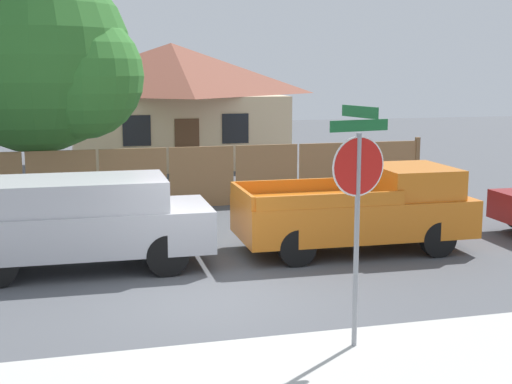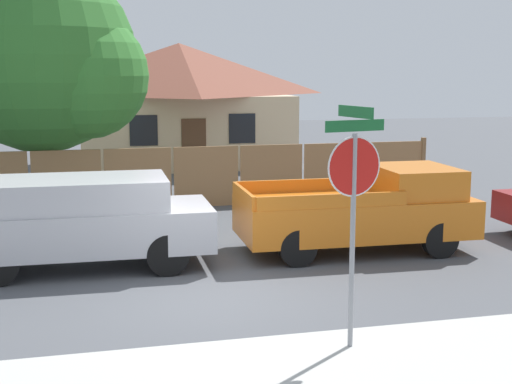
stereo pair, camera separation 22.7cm
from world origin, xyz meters
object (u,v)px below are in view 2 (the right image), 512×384
house (180,101)px  red_suv (82,219)px  orange_pickup (364,210)px  stop_sign (354,186)px  oak_tree (50,61)px

house → red_suv: bearing=-104.5°
house → orange_pickup: (1.68, -15.72, -1.65)m
orange_pickup → stop_sign: bearing=-113.1°
oak_tree → stop_sign: (4.20, -11.29, -1.76)m
oak_tree → red_suv: bearing=-83.9°
red_suv → stop_sign: bearing=-53.2°
house → oak_tree: bearing=-116.9°
stop_sign → red_suv: bearing=114.4°
house → orange_pickup: size_ratio=1.79×
red_suv → stop_sign: 6.18m
red_suv → orange_pickup: red_suv is taller
red_suv → stop_sign: stop_sign is taller
house → stop_sign: size_ratio=2.65×
red_suv → orange_pickup: size_ratio=1.00×
red_suv → stop_sign: (3.52, -4.92, 1.27)m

